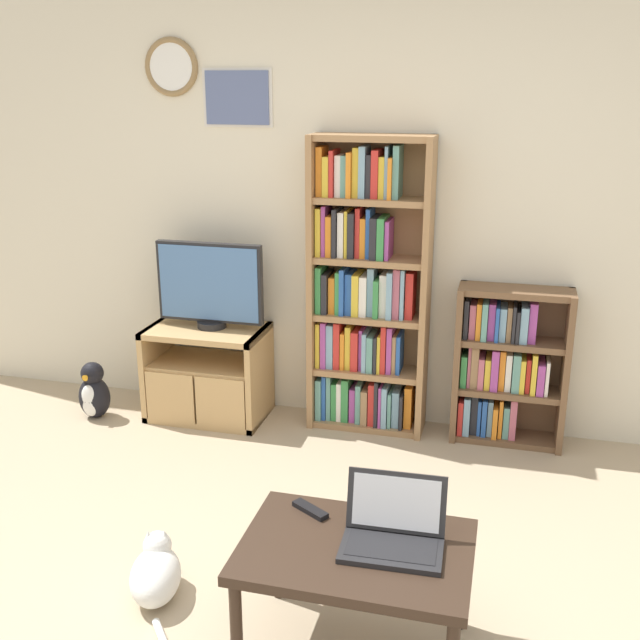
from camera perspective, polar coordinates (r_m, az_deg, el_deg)
wall_back at (r=4.45m, az=4.73°, el=8.31°), size 6.64×0.09×2.60m
tv_stand at (r=4.74m, az=-8.59°, el=-3.98°), size 0.72×0.45×0.58m
television at (r=4.59m, az=-8.38°, el=2.62°), size 0.66×0.18×0.53m
bookshelf_tall at (r=4.41m, az=3.47°, el=2.01°), size 0.70×0.27×1.75m
bookshelf_short at (r=4.46m, az=13.89°, el=-3.45°), size 0.64×0.25×0.93m
coffee_table at (r=2.80m, az=2.73°, el=-17.76°), size 0.82×0.56×0.46m
laptop at (r=2.76m, az=5.62°, el=-15.59°), size 0.37×0.27×0.24m
remote_near_laptop at (r=2.95m, az=-0.75°, el=-14.24°), size 0.16×0.12×0.02m
cat at (r=3.31m, az=-12.38°, el=-18.28°), size 0.37×0.52×0.26m
penguin_figurine at (r=4.92m, az=-16.88°, el=-5.33°), size 0.20×0.18×0.37m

